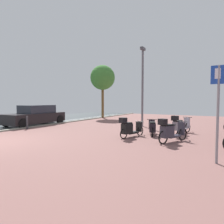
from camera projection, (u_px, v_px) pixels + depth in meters
name	position (u px, v px, depth m)	size (l,w,h in m)	color
ground	(12.00, 147.00, 7.62)	(21.00, 40.00, 0.13)	#2D3537
scooter_near	(180.00, 125.00, 10.39)	(0.82, 1.81, 1.00)	black
scooter_mid	(170.00, 131.00, 8.30)	(0.96, 1.73, 1.04)	black
scooter_far	(152.00, 128.00, 10.04)	(0.83, 1.67, 0.76)	black
scooter_extra	(129.00, 128.00, 9.43)	(0.77, 1.62, 0.98)	black
parked_car_near	(35.00, 116.00, 14.32)	(1.89, 4.26, 1.40)	black
parking_sign	(218.00, 104.00, 5.44)	(0.40, 0.07, 2.68)	gray
lamp_post	(143.00, 83.00, 13.34)	(0.20, 0.52, 5.23)	slate
street_tree	(103.00, 78.00, 19.95)	(2.45, 2.45, 5.24)	brown
bollard_far	(27.00, 123.00, 12.23)	(0.12, 0.12, 0.79)	#38383D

